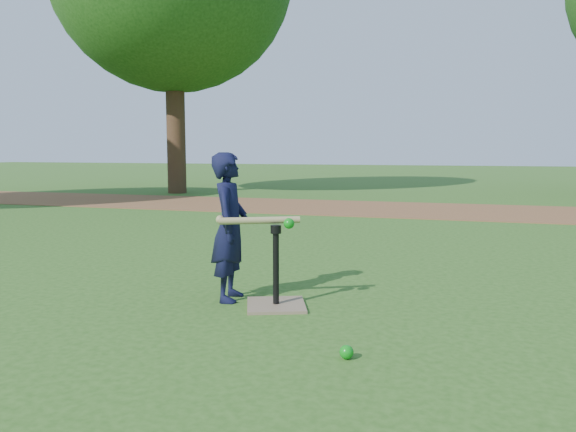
% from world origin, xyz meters
% --- Properties ---
extents(ground, '(80.00, 80.00, 0.00)m').
position_xyz_m(ground, '(0.00, 0.00, 0.00)').
color(ground, '#285116').
rests_on(ground, ground).
extents(dirt_strip, '(24.00, 3.00, 0.01)m').
position_xyz_m(dirt_strip, '(0.00, 7.50, 0.01)').
color(dirt_strip, brown).
rests_on(dirt_strip, ground).
extents(child, '(0.35, 0.46, 1.15)m').
position_xyz_m(child, '(-0.30, 0.36, 0.57)').
color(child, black).
rests_on(child, ground).
extents(wiffle_ball_ground, '(0.08, 0.08, 0.08)m').
position_xyz_m(wiffle_ball_ground, '(0.82, -0.62, 0.04)').
color(wiffle_ball_ground, '#0C8714').
rests_on(wiffle_ball_ground, ground).
extents(batting_tee, '(0.56, 0.56, 0.61)m').
position_xyz_m(batting_tee, '(0.11, 0.27, 0.11)').
color(batting_tee, '#7F6950').
rests_on(batting_tee, ground).
extents(swing_action, '(0.61, 0.31, 0.09)m').
position_xyz_m(swing_action, '(0.00, 0.25, 0.65)').
color(swing_action, tan).
rests_on(swing_action, ground).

